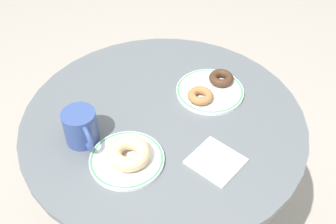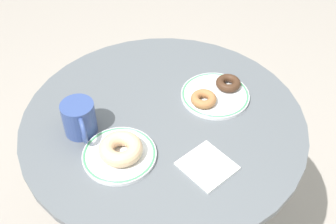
{
  "view_description": "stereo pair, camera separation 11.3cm",
  "coord_description": "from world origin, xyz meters",
  "px_view_note": "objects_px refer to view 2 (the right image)",
  "views": [
    {
      "loc": [
        -0.61,
        -0.54,
        1.57
      ],
      "look_at": [
        0.01,
        -0.01,
        0.78
      ],
      "focal_mm": 44.9,
      "sensor_mm": 36.0,
      "label": 1
    },
    {
      "loc": [
        -0.53,
        -0.62,
        1.57
      ],
      "look_at": [
        0.01,
        -0.01,
        0.78
      ],
      "focal_mm": 44.9,
      "sensor_mm": 36.0,
      "label": 2
    }
  ],
  "objects_px": {
    "donut_glazed": "(121,149)",
    "donut_chocolate": "(228,83)",
    "plate_right": "(215,95)",
    "cafe_table": "(164,174)",
    "donut_cinnamon": "(204,99)",
    "plate_left": "(119,155)",
    "coffee_mug": "(79,119)",
    "paper_napkin": "(207,166)"
  },
  "relations": [
    {
      "from": "plate_right",
      "to": "cafe_table",
      "type": "bearing_deg",
      "value": 169.9
    },
    {
      "from": "plate_left",
      "to": "paper_napkin",
      "type": "distance_m",
      "value": 0.22
    },
    {
      "from": "donut_glazed",
      "to": "paper_napkin",
      "type": "distance_m",
      "value": 0.22
    },
    {
      "from": "cafe_table",
      "to": "coffee_mug",
      "type": "xyz_separation_m",
      "value": [
        -0.19,
        0.1,
        0.29
      ]
    },
    {
      "from": "plate_right",
      "to": "coffee_mug",
      "type": "xyz_separation_m",
      "value": [
        -0.36,
        0.14,
        0.04
      ]
    },
    {
      "from": "paper_napkin",
      "to": "coffee_mug",
      "type": "distance_m",
      "value": 0.35
    },
    {
      "from": "donut_chocolate",
      "to": "donut_cinnamon",
      "type": "relative_size",
      "value": 1.0
    },
    {
      "from": "plate_left",
      "to": "paper_napkin",
      "type": "relative_size",
      "value": 1.56
    },
    {
      "from": "plate_left",
      "to": "donut_chocolate",
      "type": "height_order",
      "value": "donut_chocolate"
    },
    {
      "from": "plate_left",
      "to": "donut_chocolate",
      "type": "xyz_separation_m",
      "value": [
        0.39,
        -0.0,
        0.02
      ]
    },
    {
      "from": "cafe_table",
      "to": "donut_glazed",
      "type": "height_order",
      "value": "donut_glazed"
    },
    {
      "from": "plate_left",
      "to": "donut_cinnamon",
      "type": "bearing_deg",
      "value": -0.66
    },
    {
      "from": "cafe_table",
      "to": "plate_right",
      "type": "relative_size",
      "value": 3.96
    },
    {
      "from": "cafe_table",
      "to": "donut_cinnamon",
      "type": "relative_size",
      "value": 10.74
    },
    {
      "from": "paper_napkin",
      "to": "plate_right",
      "type": "bearing_deg",
      "value": 40.0
    },
    {
      "from": "paper_napkin",
      "to": "donut_glazed",
      "type": "bearing_deg",
      "value": 130.5
    },
    {
      "from": "plate_left",
      "to": "donut_chocolate",
      "type": "distance_m",
      "value": 0.39
    },
    {
      "from": "plate_right",
      "to": "donut_glazed",
      "type": "xyz_separation_m",
      "value": [
        -0.34,
        -0.0,
        0.02
      ]
    },
    {
      "from": "plate_right",
      "to": "donut_chocolate",
      "type": "xyz_separation_m",
      "value": [
        0.05,
        -0.0,
        0.02
      ]
    },
    {
      "from": "donut_cinnamon",
      "to": "paper_napkin",
      "type": "height_order",
      "value": "donut_cinnamon"
    },
    {
      "from": "plate_left",
      "to": "plate_right",
      "type": "bearing_deg",
      "value": -0.05
    },
    {
      "from": "plate_right",
      "to": "donut_cinnamon",
      "type": "bearing_deg",
      "value": -176.57
    },
    {
      "from": "cafe_table",
      "to": "plate_left",
      "type": "distance_m",
      "value": 0.3
    },
    {
      "from": "donut_chocolate",
      "to": "donut_cinnamon",
      "type": "height_order",
      "value": "same"
    },
    {
      "from": "coffee_mug",
      "to": "donut_glazed",
      "type": "bearing_deg",
      "value": -79.19
    },
    {
      "from": "plate_left",
      "to": "coffee_mug",
      "type": "relative_size",
      "value": 1.49
    },
    {
      "from": "donut_chocolate",
      "to": "cafe_table",
      "type": "bearing_deg",
      "value": 171.8
    },
    {
      "from": "plate_left",
      "to": "donut_cinnamon",
      "type": "xyz_separation_m",
      "value": [
        0.29,
        -0.0,
        0.02
      ]
    },
    {
      "from": "plate_right",
      "to": "donut_chocolate",
      "type": "height_order",
      "value": "donut_chocolate"
    },
    {
      "from": "donut_glazed",
      "to": "donut_chocolate",
      "type": "xyz_separation_m",
      "value": [
        0.39,
        0.0,
        -0.01
      ]
    },
    {
      "from": "coffee_mug",
      "to": "cafe_table",
      "type": "bearing_deg",
      "value": -28.39
    },
    {
      "from": "plate_right",
      "to": "donut_glazed",
      "type": "height_order",
      "value": "donut_glazed"
    },
    {
      "from": "donut_chocolate",
      "to": "donut_cinnamon",
      "type": "bearing_deg",
      "value": -179.14
    },
    {
      "from": "donut_glazed",
      "to": "coffee_mug",
      "type": "xyz_separation_m",
      "value": [
        -0.03,
        0.14,
        0.02
      ]
    },
    {
      "from": "donut_glazed",
      "to": "donut_cinnamon",
      "type": "relative_size",
      "value": 1.51
    },
    {
      "from": "cafe_table",
      "to": "donut_chocolate",
      "type": "distance_m",
      "value": 0.35
    },
    {
      "from": "donut_glazed",
      "to": "donut_chocolate",
      "type": "bearing_deg",
      "value": 0.47
    },
    {
      "from": "donut_cinnamon",
      "to": "coffee_mug",
      "type": "bearing_deg",
      "value": 156.19
    },
    {
      "from": "donut_chocolate",
      "to": "coffee_mug",
      "type": "relative_size",
      "value": 0.58
    },
    {
      "from": "donut_chocolate",
      "to": "coffee_mug",
      "type": "height_order",
      "value": "coffee_mug"
    },
    {
      "from": "plate_right",
      "to": "donut_chocolate",
      "type": "distance_m",
      "value": 0.05
    },
    {
      "from": "donut_chocolate",
      "to": "paper_napkin",
      "type": "relative_size",
      "value": 0.61
    }
  ]
}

